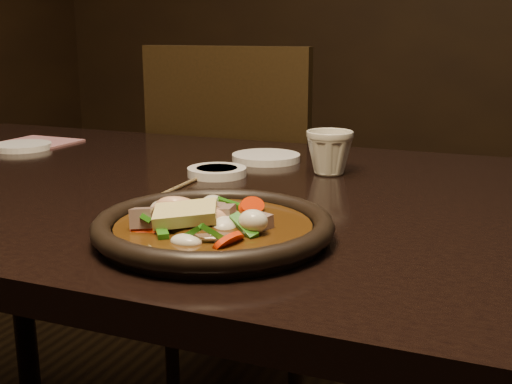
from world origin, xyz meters
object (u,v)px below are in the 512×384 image
at_px(table, 180,226).
at_px(chair, 247,211).
at_px(plate, 214,228).
at_px(tea_cup, 329,151).

xyz_separation_m(table, chair, (-0.14, 0.62, -0.15)).
bearing_deg(plate, tea_cup, 86.18).
distance_m(table, chair, 0.65).
relative_size(plate, tea_cup, 3.52).
relative_size(table, tea_cup, 19.03).
height_order(table, tea_cup, tea_cup).
bearing_deg(plate, chair, 110.68).
height_order(table, plate, plate).
bearing_deg(tea_cup, table, -143.51).
height_order(chair, plate, chair).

